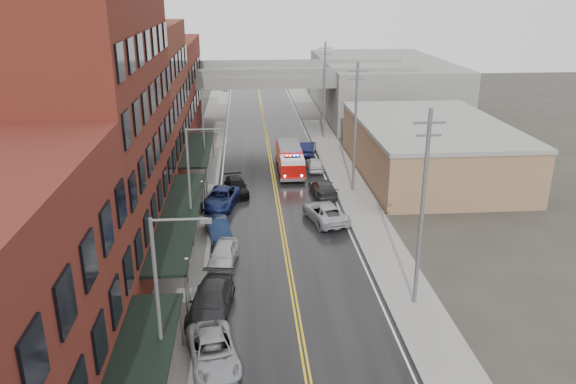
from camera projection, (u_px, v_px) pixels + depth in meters
road at (280, 214)px, 47.55m from camera, size 11.00×160.00×0.02m
sidewalk_left at (193, 216)px, 46.99m from camera, size 3.00×160.00×0.15m
sidewalk_right at (365, 211)px, 48.07m from camera, size 3.00×160.00×0.15m
curb_left at (213, 215)px, 47.12m from camera, size 0.30×160.00×0.15m
curb_right at (346, 211)px, 47.95m from camera, size 0.30×160.00×0.15m
brick_building_b at (85, 134)px, 36.94m from camera, size 9.00×20.00×18.00m
brick_building_c at (134, 105)px, 53.85m from camera, size 9.00×15.00×15.00m
brick_building_far at (160, 89)px, 70.75m from camera, size 9.00×20.00×12.00m
tan_building at (430, 150)px, 57.25m from camera, size 14.00×22.00×5.00m
right_far_block at (381, 86)px, 84.98m from camera, size 18.00×30.00×8.00m
awning_1 at (180, 215)px, 39.43m from camera, size 2.60×18.00×3.09m
awning_2 at (198, 149)px, 55.82m from camera, size 2.60×13.00×3.09m
globe_lamp_1 at (187, 270)px, 33.18m from camera, size 0.44×0.44×3.12m
globe_lamp_2 at (202, 190)px, 46.29m from camera, size 0.44×0.44×3.12m
street_lamp_0 at (163, 298)px, 24.69m from camera, size 2.64×0.22×9.00m
street_lamp_1 at (193, 181)px, 39.68m from camera, size 2.64×0.22×9.00m
street_lamp_2 at (206, 128)px, 54.67m from camera, size 2.64×0.22×9.00m
utility_pole_0 at (422, 207)px, 31.88m from camera, size 1.80×0.24×12.00m
utility_pole_1 at (355, 126)px, 50.61m from camera, size 1.80×0.24×12.00m
utility_pole_2 at (324, 89)px, 69.35m from camera, size 1.80×0.24×12.00m
overpass at (264, 83)px, 75.48m from camera, size 40.00×10.00×7.50m
fire_truck at (290, 159)px, 57.62m from camera, size 3.12×7.70×2.80m
parked_car_left_2 at (213, 351)px, 28.42m from camera, size 3.26×5.44×1.41m
parked_car_left_3 at (211, 301)px, 32.75m from camera, size 2.99×5.85×1.62m
parked_car_left_4 at (223, 254)px, 38.73m from camera, size 2.33×4.58×1.50m
parked_car_left_5 at (218, 229)px, 42.82m from camera, size 2.39×4.61×1.45m
parked_car_left_6 at (221, 198)px, 48.95m from camera, size 3.75×5.98×1.54m
parked_car_left_7 at (236, 187)px, 51.99m from camera, size 2.61×4.99×1.38m
parked_car_right_0 at (325, 212)px, 45.87m from camera, size 3.76×5.95×1.53m
parked_car_right_1 at (323, 188)px, 51.55m from camera, size 2.36×5.20×1.48m
parked_car_right_2 at (315, 164)px, 58.70m from camera, size 1.78×4.14×1.39m
parked_car_right_3 at (308, 148)px, 64.29m from camera, size 2.50×4.87×1.53m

